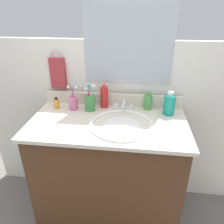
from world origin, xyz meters
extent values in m
plane|color=#66605B|center=(0.00, 0.00, 0.00)|extent=(6.00, 6.00, 0.00)
cube|color=#4C2D19|center=(0.00, 0.00, 0.41)|extent=(0.96, 0.50, 0.82)
cube|color=beige|center=(0.00, 0.00, 0.83)|extent=(1.00, 0.54, 0.02)
cube|color=beige|center=(0.00, 0.26, 0.89)|extent=(1.00, 0.02, 0.09)
cube|color=white|center=(0.00, 0.32, 0.65)|extent=(2.10, 0.04, 1.30)
cube|color=#B2BCC6|center=(0.10, 0.30, 1.29)|extent=(0.60, 0.01, 0.56)
torus|color=silver|center=(-0.40, 0.30, 1.18)|extent=(0.10, 0.01, 0.10)
cube|color=#A53338|center=(-0.40, 0.28, 1.06)|extent=(0.11, 0.04, 0.22)
torus|color=white|center=(0.09, -0.03, 0.85)|extent=(0.40, 0.40, 0.02)
ellipsoid|color=white|center=(0.09, -0.03, 0.80)|extent=(0.34, 0.34, 0.11)
cylinder|color=#B2B5BA|center=(0.09, -0.03, 0.77)|extent=(0.04, 0.04, 0.01)
cube|color=silver|center=(0.09, 0.17, 0.85)|extent=(0.16, 0.05, 0.01)
cylinder|color=silver|center=(0.09, 0.17, 0.88)|extent=(0.02, 0.02, 0.06)
cylinder|color=silver|center=(0.09, 0.13, 0.91)|extent=(0.02, 0.09, 0.02)
cylinder|color=silver|center=(0.03, 0.17, 0.87)|extent=(0.03, 0.03, 0.04)
cylinder|color=silver|center=(0.14, 0.17, 0.87)|extent=(0.03, 0.03, 0.04)
cylinder|color=#4C9E4C|center=(0.25, 0.22, 0.90)|extent=(0.05, 0.05, 0.11)
cylinder|color=#4C9E4C|center=(0.25, 0.22, 0.96)|extent=(0.03, 0.03, 0.02)
cylinder|color=teal|center=(0.39, 0.16, 0.91)|extent=(0.08, 0.08, 0.14)
cylinder|color=white|center=(0.39, 0.16, 0.99)|extent=(0.04, 0.04, 0.03)
cylinder|color=gold|center=(-0.39, 0.15, 0.88)|extent=(0.04, 0.04, 0.07)
cylinder|color=black|center=(-0.39, 0.15, 0.92)|extent=(0.02, 0.02, 0.01)
cylinder|color=red|center=(-0.05, 0.21, 0.92)|extent=(0.05, 0.05, 0.15)
cone|color=red|center=(-0.05, 0.21, 1.01)|extent=(0.03, 0.03, 0.03)
cylinder|color=#D16693|center=(-0.26, 0.15, 0.89)|extent=(0.06, 0.06, 0.09)
cylinder|color=green|center=(-0.25, 0.15, 0.94)|extent=(0.04, 0.01, 0.17)
cube|color=white|center=(-0.24, 0.15, 1.01)|extent=(0.01, 0.02, 0.01)
cylinder|color=#B23FBF|center=(-0.27, 0.16, 0.94)|extent=(0.06, 0.04, 0.16)
cube|color=white|center=(-0.30, 0.17, 1.00)|extent=(0.01, 0.02, 0.01)
cylinder|color=#D8333F|center=(-0.25, 0.15, 0.94)|extent=(0.04, 0.01, 0.17)
cube|color=white|center=(-0.24, 0.15, 1.01)|extent=(0.01, 0.02, 0.01)
cylinder|color=#3F8C47|center=(-0.15, 0.16, 0.90)|extent=(0.07, 0.07, 0.11)
cylinder|color=#D8333F|center=(-0.16, 0.15, 0.93)|extent=(0.03, 0.01, 0.16)
cube|color=white|center=(-0.17, 0.15, 1.00)|extent=(0.01, 0.02, 0.01)
cylinder|color=white|center=(-0.13, 0.15, 0.95)|extent=(0.06, 0.02, 0.18)
cube|color=white|center=(-0.11, 0.15, 1.02)|extent=(0.01, 0.02, 0.01)
cylinder|color=#B23FBF|center=(-0.16, 0.15, 0.93)|extent=(0.04, 0.01, 0.15)
cube|color=white|center=(-0.17, 0.15, 0.99)|extent=(0.01, 0.02, 0.01)
cylinder|color=green|center=(-0.16, 0.16, 0.93)|extent=(0.04, 0.03, 0.15)
cube|color=white|center=(-0.17, 0.17, 0.99)|extent=(0.01, 0.02, 0.01)
cylinder|color=blue|center=(-0.14, 0.17, 0.94)|extent=(0.03, 0.03, 0.18)
cube|color=white|center=(-0.13, 0.18, 1.02)|extent=(0.01, 0.02, 0.01)
cylinder|color=#26B2B2|center=(-0.14, 0.16, 0.94)|extent=(0.04, 0.04, 0.18)
cube|color=white|center=(-0.12, 0.18, 1.02)|extent=(0.01, 0.02, 0.01)
camera|label=1|loc=(0.17, -1.19, 1.51)|focal=34.79mm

